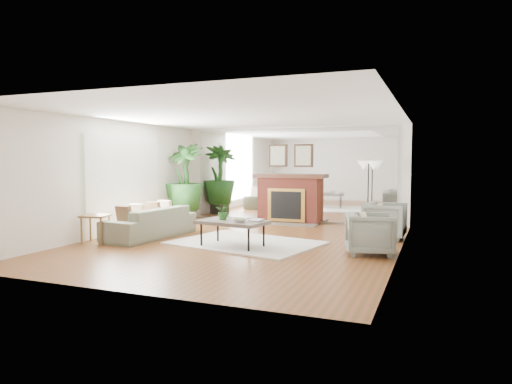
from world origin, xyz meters
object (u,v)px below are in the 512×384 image
at_px(sofa, 150,222).
at_px(floor_lamp, 368,171).
at_px(fireplace, 288,198).
at_px(potted_ficus, 184,180).
at_px(armchair_back, 385,221).
at_px(armchair_front, 370,234).
at_px(side_table, 95,219).
at_px(coffee_table, 232,223).

relative_size(sofa, floor_lamp, 1.35).
relative_size(fireplace, potted_ficus, 0.99).
xyz_separation_m(armchair_back, armchair_front, (-0.07, -1.73, -0.02)).
relative_size(armchair_front, potted_ficus, 0.38).
relative_size(fireplace, armchair_front, 2.59).
xyz_separation_m(armchair_back, side_table, (-5.25, -2.60, 0.09)).
height_order(coffee_table, potted_ficus, potted_ficus).
bearing_deg(sofa, coffee_table, 84.77).
distance_m(fireplace, armchair_front, 4.18).
xyz_separation_m(fireplace, sofa, (-2.03, -3.23, -0.34)).
bearing_deg(armchair_back, armchair_front, -179.52).
relative_size(armchair_front, side_table, 1.30).
distance_m(armchair_front, side_table, 5.25).
relative_size(fireplace, coffee_table, 1.49).
relative_size(armchair_back, side_table, 1.37).
xyz_separation_m(coffee_table, floor_lamp, (2.00, 3.45, 0.92)).
xyz_separation_m(armchair_front, floor_lamp, (-0.47, 3.15, 1.02)).
bearing_deg(potted_ficus, fireplace, 18.03).
relative_size(sofa, armchair_front, 2.74).
bearing_deg(coffee_table, potted_ficus, 133.78).
bearing_deg(fireplace, coffee_table, -89.23).
height_order(armchair_back, armchair_front, armchair_back).
height_order(coffee_table, sofa, sofa).
bearing_deg(armchair_front, potted_ficus, 49.33).
relative_size(sofa, armchair_back, 2.61).
bearing_deg(sofa, armchair_back, 114.69).
xyz_separation_m(fireplace, side_table, (-2.65, -4.19, -0.19)).
distance_m(fireplace, armchair_back, 3.06).
bearing_deg(floor_lamp, coffee_table, -120.15).
relative_size(coffee_table, potted_ficus, 0.66).
relative_size(armchair_back, potted_ficus, 0.40).
bearing_deg(floor_lamp, side_table, -139.43).
bearing_deg(armchair_front, coffee_table, 81.88).
xyz_separation_m(coffee_table, armchair_front, (2.48, 0.30, -0.10)).
xyz_separation_m(sofa, armchair_front, (4.56, -0.08, 0.04)).
xyz_separation_m(armchair_front, potted_ficus, (-5.13, 2.46, 0.75)).
relative_size(sofa, potted_ficus, 1.05).
xyz_separation_m(side_table, floor_lamp, (4.70, 4.03, 0.91)).
bearing_deg(coffee_table, sofa, 169.62).
distance_m(armchair_back, side_table, 5.86).
distance_m(side_table, potted_ficus, 3.40).
height_order(armchair_back, potted_ficus, potted_ficus).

